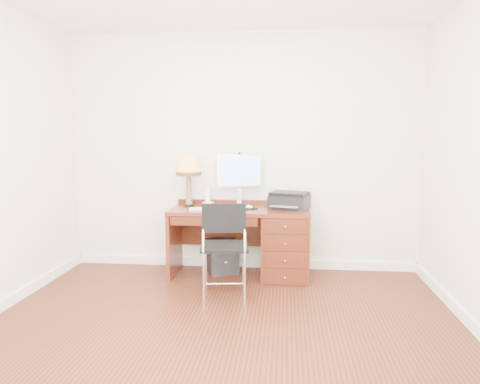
# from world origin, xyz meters

# --- Properties ---
(ground) EXTENTS (4.00, 4.00, 0.00)m
(ground) POSITION_xyz_m (0.00, 0.00, 0.00)
(ground) COLOR #3A180D
(ground) RESTS_ON ground
(room_shell) EXTENTS (4.00, 4.00, 4.00)m
(room_shell) POSITION_xyz_m (0.00, 0.63, 0.05)
(room_shell) COLOR silver
(room_shell) RESTS_ON ground
(desk) EXTENTS (1.50, 0.67, 0.75)m
(desk) POSITION_xyz_m (0.32, 1.40, 0.41)
(desk) COLOR maroon
(desk) RESTS_ON ground
(monitor) EXTENTS (0.50, 0.22, 0.58)m
(monitor) POSITION_xyz_m (-0.02, 1.60, 1.12)
(monitor) COLOR silver
(monitor) RESTS_ON desk
(keyboard) EXTENTS (0.41, 0.18, 0.01)m
(keyboard) POSITION_xyz_m (-0.34, 1.31, 0.76)
(keyboard) COLOR white
(keyboard) RESTS_ON desk
(mouse_pad) EXTENTS (0.20, 0.20, 0.04)m
(mouse_pad) POSITION_xyz_m (0.10, 1.37, 0.76)
(mouse_pad) COLOR black
(mouse_pad) RESTS_ON desk
(printer) EXTENTS (0.48, 0.42, 0.18)m
(printer) POSITION_xyz_m (0.54, 1.47, 0.84)
(printer) COLOR black
(printer) RESTS_ON desk
(leg_lamp) EXTENTS (0.29, 0.29, 0.58)m
(leg_lamp) POSITION_xyz_m (-0.58, 1.52, 1.18)
(leg_lamp) COLOR black
(leg_lamp) RESTS_ON desk
(phone) EXTENTS (0.12, 0.12, 0.21)m
(phone) POSITION_xyz_m (-0.37, 1.57, 0.81)
(phone) COLOR white
(phone) RESTS_ON desk
(pen_cup) EXTENTS (0.09, 0.09, 0.11)m
(pen_cup) POSITION_xyz_m (0.43, 1.49, 0.80)
(pen_cup) COLOR black
(pen_cup) RESTS_ON desk
(chair) EXTENTS (0.49, 0.49, 0.94)m
(chair) POSITION_xyz_m (-0.08, 0.63, 0.57)
(chair) COLOR black
(chair) RESTS_ON ground
(equipment_box) EXTENTS (0.41, 0.41, 0.37)m
(equipment_box) POSITION_xyz_m (-0.21, 1.50, 0.18)
(equipment_box) COLOR black
(equipment_box) RESTS_ON ground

